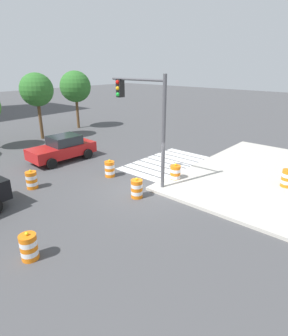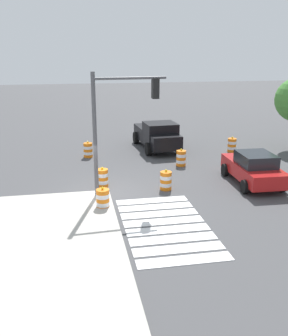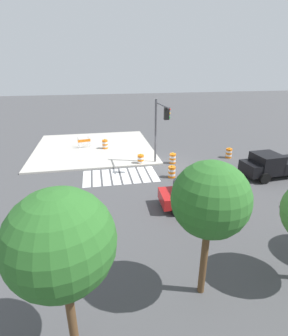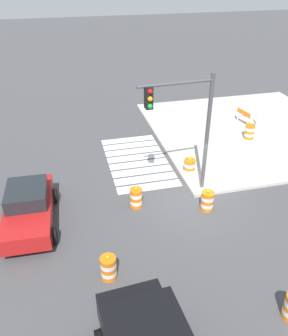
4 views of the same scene
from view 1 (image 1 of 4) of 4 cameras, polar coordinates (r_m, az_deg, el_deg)
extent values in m
plane|color=#474749|center=(14.41, 0.36, -4.47)|extent=(120.00, 120.00, 0.00)
cube|color=silver|center=(16.45, -1.24, -1.18)|extent=(0.60, 3.20, 0.02)
cube|color=silver|center=(16.97, 0.47, -0.48)|extent=(0.60, 3.20, 0.02)
cube|color=silver|center=(17.51, 2.07, 0.18)|extent=(0.60, 3.20, 0.02)
cube|color=silver|center=(18.06, 3.58, 0.80)|extent=(0.60, 3.20, 0.02)
cube|color=silver|center=(18.63, 5.00, 1.38)|extent=(0.60, 3.20, 0.02)
cube|color=silver|center=(19.21, 6.33, 1.92)|extent=(0.60, 3.20, 0.02)
cube|color=silver|center=(19.80, 7.58, 2.44)|extent=(0.60, 3.20, 0.02)
cube|color=silver|center=(20.40, 8.76, 2.92)|extent=(0.60, 3.20, 0.02)
cube|color=red|center=(19.40, -16.30, 3.47)|extent=(4.36, 1.99, 0.70)
cube|color=#1E2328|center=(19.35, -15.86, 5.48)|extent=(1.95, 1.66, 0.60)
cylinder|color=black|center=(18.09, -18.26, 0.87)|extent=(0.67, 0.26, 0.66)
cylinder|color=black|center=(19.71, -20.98, 2.12)|extent=(0.67, 0.26, 0.66)
cylinder|color=black|center=(19.42, -11.35, 2.84)|extent=(0.67, 0.26, 0.66)
cylinder|color=black|center=(20.94, -14.42, 3.88)|extent=(0.67, 0.26, 0.66)
cylinder|color=orange|center=(15.54, 6.32, -2.32)|extent=(0.56, 0.56, 0.18)
cylinder|color=white|center=(15.47, 6.35, -1.71)|extent=(0.56, 0.56, 0.18)
cylinder|color=orange|center=(15.40, 6.37, -1.09)|extent=(0.56, 0.56, 0.18)
cylinder|color=white|center=(15.34, 6.40, -0.46)|extent=(0.56, 0.56, 0.18)
cylinder|color=orange|center=(15.27, 6.42, 0.17)|extent=(0.56, 0.56, 0.18)
sphere|color=yellow|center=(15.22, 6.45, 0.70)|extent=(0.12, 0.12, 0.12)
cylinder|color=orange|center=(10.43, -22.05, -16.25)|extent=(0.56, 0.56, 0.18)
cylinder|color=white|center=(10.33, -22.19, -15.44)|extent=(0.56, 0.56, 0.18)
cylinder|color=orange|center=(10.23, -22.33, -14.62)|extent=(0.56, 0.56, 0.18)
cylinder|color=white|center=(10.13, -22.46, -13.78)|extent=(0.56, 0.56, 0.18)
cylinder|color=orange|center=(10.04, -22.61, -12.92)|extent=(0.56, 0.56, 0.18)
sphere|color=yellow|center=(9.96, -22.72, -12.19)|extent=(0.12, 0.12, 0.12)
cylinder|color=orange|center=(13.62, -1.47, -5.61)|extent=(0.56, 0.56, 0.18)
cylinder|color=white|center=(13.54, -1.47, -4.92)|extent=(0.56, 0.56, 0.18)
cylinder|color=orange|center=(13.46, -1.48, -4.23)|extent=(0.56, 0.56, 0.18)
cylinder|color=white|center=(13.39, -1.49, -3.53)|extent=(0.56, 0.56, 0.18)
cylinder|color=orange|center=(13.32, -1.49, -2.82)|extent=(0.56, 0.56, 0.18)
sphere|color=yellow|center=(13.26, -1.50, -2.23)|extent=(0.12, 0.12, 0.12)
cylinder|color=orange|center=(15.69, -21.67, -3.49)|extent=(0.56, 0.56, 0.18)
cylinder|color=white|center=(15.62, -21.76, -2.89)|extent=(0.56, 0.56, 0.18)
cylinder|color=orange|center=(15.56, -21.84, -2.28)|extent=(0.56, 0.56, 0.18)
cylinder|color=white|center=(15.49, -21.93, -1.66)|extent=(0.56, 0.56, 0.18)
cylinder|color=orange|center=(15.43, -22.02, -1.04)|extent=(0.56, 0.56, 0.18)
sphere|color=yellow|center=(15.38, -22.09, -0.52)|extent=(0.12, 0.12, 0.12)
cylinder|color=orange|center=(16.19, -6.92, -1.39)|extent=(0.56, 0.56, 0.18)
cylinder|color=white|center=(16.13, -6.95, -0.79)|extent=(0.56, 0.56, 0.18)
cylinder|color=orange|center=(16.06, -6.98, -0.20)|extent=(0.56, 0.56, 0.18)
cylinder|color=white|center=(16.00, -7.01, 0.41)|extent=(0.56, 0.56, 0.18)
cylinder|color=orange|center=(15.94, -7.03, 1.02)|extent=(0.56, 0.56, 0.18)
sphere|color=yellow|center=(15.89, -7.06, 1.53)|extent=(0.12, 0.12, 0.12)
cylinder|color=orange|center=(16.14, 26.86, -3.06)|extent=(0.56, 0.56, 0.18)
cylinder|color=white|center=(16.08, 26.96, -2.47)|extent=(0.56, 0.56, 0.18)
cylinder|color=orange|center=(16.02, 27.06, -1.87)|extent=(0.56, 0.56, 0.18)
cylinder|color=white|center=(15.96, 27.16, -1.27)|extent=(0.56, 0.56, 0.18)
cylinder|color=orange|center=(15.90, 27.27, -0.67)|extent=(0.56, 0.56, 0.18)
cylinder|color=#4C4C51|center=(13.53, 4.00, 6.85)|extent=(0.18, 0.18, 5.50)
cylinder|color=#4C4C51|center=(14.13, -1.39, 17.52)|extent=(0.31, 3.20, 0.12)
cube|color=black|center=(14.89, -4.85, 15.87)|extent=(0.38, 0.30, 0.90)
sphere|color=red|center=(14.73, -5.40, 16.97)|extent=(0.20, 0.20, 0.20)
sphere|color=#F2A514|center=(14.75, -5.36, 15.81)|extent=(0.20, 0.20, 0.20)
sphere|color=green|center=(14.77, -5.33, 14.65)|extent=(0.20, 0.20, 0.20)
cylinder|color=brown|center=(29.07, -13.34, 10.83)|extent=(0.26, 0.26, 2.98)
sphere|color=#2D6B28|center=(28.79, -13.76, 15.77)|extent=(2.94, 2.94, 2.94)
cylinder|color=brown|center=(25.53, -20.26, 9.05)|extent=(0.26, 0.26, 3.15)
sphere|color=#2D6B28|center=(25.21, -20.98, 14.63)|extent=(2.68, 2.68, 2.68)
camera|label=2|loc=(28.16, 28.57, 19.19)|focal=41.75mm
camera|label=3|loc=(33.11, -22.42, 22.86)|focal=27.53mm
camera|label=4|loc=(14.58, -64.34, 23.82)|focal=37.25mm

